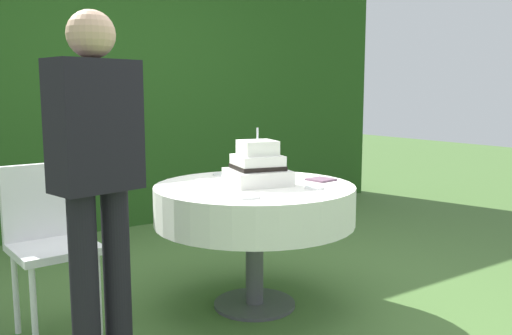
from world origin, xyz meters
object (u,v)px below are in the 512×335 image
standing_person (97,172)px  napkin_stack (321,180)px  serving_plate_right (204,181)px  wedding_cake (258,167)px  serving_plate_near (314,188)px  cake_table (255,204)px  serving_plate_left (248,196)px  serving_plate_far (224,175)px  garden_chair (49,232)px

standing_person → napkin_stack: bearing=7.9°
serving_plate_right → napkin_stack: 0.71m
wedding_cake → serving_plate_near: 0.36m
serving_plate_near → serving_plate_right: (-0.40, 0.55, 0.00)m
napkin_stack → standing_person: (-1.44, -0.20, 0.19)m
cake_table → serving_plate_near: (0.21, -0.29, 0.12)m
serving_plate_near → napkin_stack: (0.21, 0.19, -0.00)m
serving_plate_left → serving_plate_far: bearing=68.2°
cake_table → serving_plate_right: 0.35m
cake_table → serving_plate_near: bearing=-54.3°
cake_table → serving_plate_far: 0.43m
serving_plate_near → serving_plate_left: (-0.45, -0.00, 0.00)m
serving_plate_near → garden_chair: garden_chair is taller
cake_table → garden_chair: 1.13m
serving_plate_left → garden_chair: (-0.84, 0.62, -0.20)m
napkin_stack → garden_chair: (-1.50, 0.43, -0.20)m
napkin_stack → standing_person: standing_person is taller
serving_plate_far → garden_chair: 1.14m
serving_plate_near → standing_person: size_ratio=0.07×
serving_plate_near → standing_person: bearing=-179.5°
wedding_cake → serving_plate_near: size_ratio=3.62×
serving_plate_right → standing_person: bearing=-145.7°
serving_plate_left → serving_plate_right: size_ratio=1.27×
serving_plate_left → napkin_stack: (0.66, 0.19, -0.00)m
cake_table → garden_chair: bearing=163.0°
wedding_cake → serving_plate_right: size_ratio=3.87×
garden_chair → standing_person: bearing=-84.1°
wedding_cake → serving_plate_left: (-0.28, -0.31, -0.09)m
serving_plate_far → serving_plate_left: (-0.28, -0.70, 0.00)m
serving_plate_far → napkin_stack: bearing=-52.7°
serving_plate_near → cake_table: bearing=125.7°
serving_plate_far → garden_chair: garden_chair is taller
serving_plate_right → garden_chair: size_ratio=0.12×
serving_plate_left → cake_table: bearing=50.4°
wedding_cake → serving_plate_right: (-0.22, 0.25, -0.09)m
wedding_cake → garden_chair: wedding_cake is taller
serving_plate_right → serving_plate_near: bearing=-54.3°
cake_table → garden_chair: garden_chair is taller
cake_table → serving_plate_far: bearing=84.6°
serving_plate_left → standing_person: (-0.77, -0.01, 0.19)m
serving_plate_near → serving_plate_left: size_ratio=0.84×
wedding_cake → napkin_stack: 0.42m
garden_chair → cake_table: bearing=-17.0°
napkin_stack → wedding_cake: bearing=163.5°
standing_person → cake_table: bearing=16.4°
garden_chair → standing_person: (0.06, -0.63, 0.39)m
serving_plate_right → standing_person: size_ratio=0.06×
cake_table → garden_chair: (-1.08, 0.33, -0.08)m
wedding_cake → standing_person: 1.10m
serving_plate_near → serving_plate_far: size_ratio=0.78×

